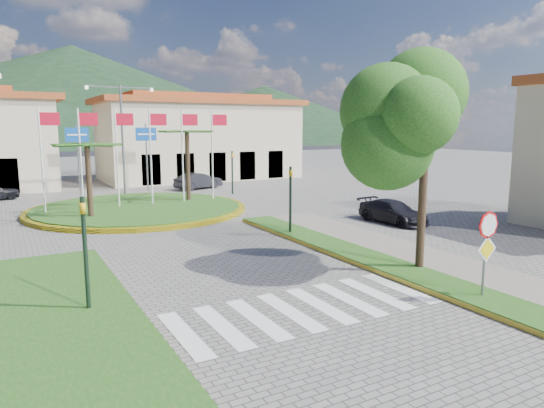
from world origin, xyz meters
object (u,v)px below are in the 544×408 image
roundabout_island (139,208)px  car_side_right (393,212)px  white_van (4,183)px  stop_sign (487,241)px  car_dark_b (198,181)px  deciduous_tree (426,121)px

roundabout_island → car_side_right: 14.74m
roundabout_island → white_van: 16.34m
white_van → car_side_right: bearing=-156.8°
stop_sign → car_dark_b: bearing=86.1°
stop_sign → car_dark_b: (1.92, 28.04, -1.14)m
stop_sign → car_side_right: bearing=59.6°
roundabout_island → stop_sign: size_ratio=4.79×
car_dark_b → car_side_right: bearing=175.2°
deciduous_tree → stop_sign: bearing=-101.2°
white_van → car_side_right: size_ratio=0.99×
car_dark_b → roundabout_island: bearing=122.5°
deciduous_tree → car_side_right: bearing=52.8°
roundabout_island → deciduous_tree: size_ratio=1.87×
roundabout_island → stop_sign: bearing=-76.3°
deciduous_tree → white_van: deciduous_tree is taller
roundabout_island → car_dark_b: (6.82, 8.00, 0.48)m
roundabout_island → car_dark_b: roundabout_island is taller
deciduous_tree → white_van: 34.45m
stop_sign → white_van: 36.81m
stop_sign → white_van: (-11.77, 34.86, -1.24)m
stop_sign → white_van: stop_sign is taller
white_van → car_dark_b: bearing=-128.6°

